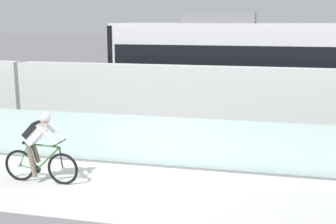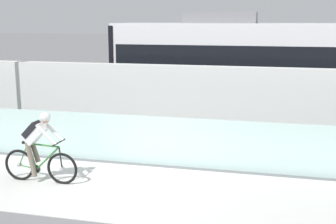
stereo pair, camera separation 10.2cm
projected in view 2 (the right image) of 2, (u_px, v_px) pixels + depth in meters
ground_plane at (123, 190)px, 9.60m from camera, size 200.00×200.00×0.00m
bike_path_deck at (123, 190)px, 9.60m from camera, size 32.00×3.20×0.01m
glass_parapet at (147, 140)px, 11.24m from camera, size 32.00×0.05×1.23m
concrete_barrier_wall at (165, 106)px, 12.84m from camera, size 32.00×0.36×2.32m
tram_rail_near at (183, 125)px, 15.43m from camera, size 32.00×0.08×0.01m
tram_rail_far at (191, 117)px, 16.79m from camera, size 32.00×0.08×0.01m
tram at (278, 71)px, 15.00m from camera, size 11.06×2.54×3.81m
cyclist_on_bike at (39, 148)px, 9.90m from camera, size 1.77×0.58×1.61m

